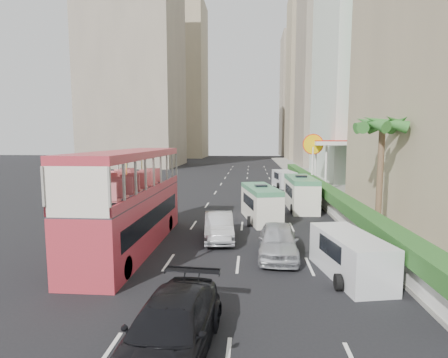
# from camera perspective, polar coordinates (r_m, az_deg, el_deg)

# --- Properties ---
(ground_plane) EXTENTS (200.00, 200.00, 0.00)m
(ground_plane) POSITION_cam_1_polar(r_m,az_deg,el_deg) (18.17, 3.81, -11.59)
(ground_plane) COLOR black
(ground_plane) RESTS_ON ground
(double_decker_bus) EXTENTS (2.50, 11.00, 5.06)m
(double_decker_bus) POSITION_cam_1_polar(r_m,az_deg,el_deg) (18.59, -14.98, -3.34)
(double_decker_bus) COLOR #B32E3A
(double_decker_bus) RESTS_ON ground
(car_silver_lane_a) EXTENTS (2.05, 4.62, 1.47)m
(car_silver_lane_a) POSITION_cam_1_polar(r_m,az_deg,el_deg) (20.10, -0.85, -9.78)
(car_silver_lane_a) COLOR silver
(car_silver_lane_a) RESTS_ON ground
(car_silver_lane_b) EXTENTS (2.09, 4.70, 1.57)m
(car_silver_lane_b) POSITION_cam_1_polar(r_m,az_deg,el_deg) (17.52, 8.77, -12.34)
(car_silver_lane_b) COLOR silver
(car_silver_lane_b) RESTS_ON ground
(car_black) EXTENTS (2.51, 5.41, 1.53)m
(car_black) POSITION_cam_1_polar(r_m,az_deg,el_deg) (10.29, -8.71, -26.88)
(car_black) COLOR black
(car_black) RESTS_ON ground
(van_asset) EXTENTS (2.83, 5.37, 1.44)m
(van_asset) POSITION_cam_1_polar(r_m,az_deg,el_deg) (31.64, 6.32, -3.77)
(van_asset) COLOR silver
(van_asset) RESTS_ON ground
(minibus_near) EXTENTS (2.85, 5.60, 2.37)m
(minibus_near) POSITION_cam_1_polar(r_m,az_deg,el_deg) (24.46, 6.02, -4.00)
(minibus_near) COLOR silver
(minibus_near) RESTS_ON ground
(minibus_far) EXTENTS (2.14, 5.90, 2.59)m
(minibus_far) POSITION_cam_1_polar(r_m,az_deg,el_deg) (28.92, 12.41, -2.26)
(minibus_far) COLOR silver
(minibus_far) RESTS_ON ground
(panel_van_near) EXTENTS (2.60, 4.67, 1.76)m
(panel_van_near) POSITION_cam_1_polar(r_m,az_deg,el_deg) (15.57, 19.86, -11.69)
(panel_van_near) COLOR silver
(panel_van_near) RESTS_ON ground
(panel_van_far) EXTENTS (2.66, 4.94, 1.87)m
(panel_van_far) POSITION_cam_1_polar(r_m,az_deg,el_deg) (42.00, 9.78, 0.02)
(panel_van_far) COLOR silver
(panel_van_far) RESTS_ON ground
(sidewalk) EXTENTS (6.00, 120.00, 0.18)m
(sidewalk) POSITION_cam_1_polar(r_m,az_deg,el_deg) (43.53, 16.15, -1.03)
(sidewalk) COLOR #99968C
(sidewalk) RESTS_ON ground
(kerb_wall) EXTENTS (0.30, 44.00, 1.00)m
(kerb_wall) POSITION_cam_1_polar(r_m,az_deg,el_deg) (32.23, 15.23, -2.54)
(kerb_wall) COLOR silver
(kerb_wall) RESTS_ON sidewalk
(hedge) EXTENTS (1.10, 44.00, 0.70)m
(hedge) POSITION_cam_1_polar(r_m,az_deg,el_deg) (32.11, 15.27, -1.05)
(hedge) COLOR #2D6626
(hedge) RESTS_ON kerb_wall
(palm_tree) EXTENTS (0.36, 0.36, 6.40)m
(palm_tree) POSITION_cam_1_polar(r_m,az_deg,el_deg) (22.71, 24.10, 0.24)
(palm_tree) COLOR brown
(palm_tree) RESTS_ON sidewalk
(shell_station) EXTENTS (6.50, 8.00, 5.50)m
(shell_station) POSITION_cam_1_polar(r_m,az_deg,el_deg) (41.55, 18.17, 2.23)
(shell_station) COLOR silver
(shell_station) RESTS_ON ground
(tower_mid) EXTENTS (16.00, 16.00, 50.00)m
(tower_mid) POSITION_cam_1_polar(r_m,az_deg,el_deg) (79.73, 18.44, 20.29)
(tower_mid) COLOR gray
(tower_mid) RESTS_ON ground
(tower_far_a) EXTENTS (14.00, 14.00, 44.00)m
(tower_far_a) POSITION_cam_1_polar(r_m,az_deg,el_deg) (102.00, 14.45, 15.59)
(tower_far_a) COLOR tan
(tower_far_a) RESTS_ON ground
(tower_far_b) EXTENTS (14.00, 14.00, 40.00)m
(tower_far_b) POSITION_cam_1_polar(r_m,az_deg,el_deg) (123.26, 12.62, 13.10)
(tower_far_b) COLOR gray
(tower_far_b) RESTS_ON ground
(tower_left_a) EXTENTS (18.00, 18.00, 52.00)m
(tower_left_a) POSITION_cam_1_polar(r_m,az_deg,el_deg) (78.86, -14.55, 21.32)
(tower_left_a) COLOR gray
(tower_left_a) RESTS_ON ground
(tower_left_b) EXTENTS (16.00, 16.00, 46.00)m
(tower_left_b) POSITION_cam_1_polar(r_m,az_deg,el_deg) (110.89, -7.39, 15.52)
(tower_left_b) COLOR tan
(tower_left_b) RESTS_ON ground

